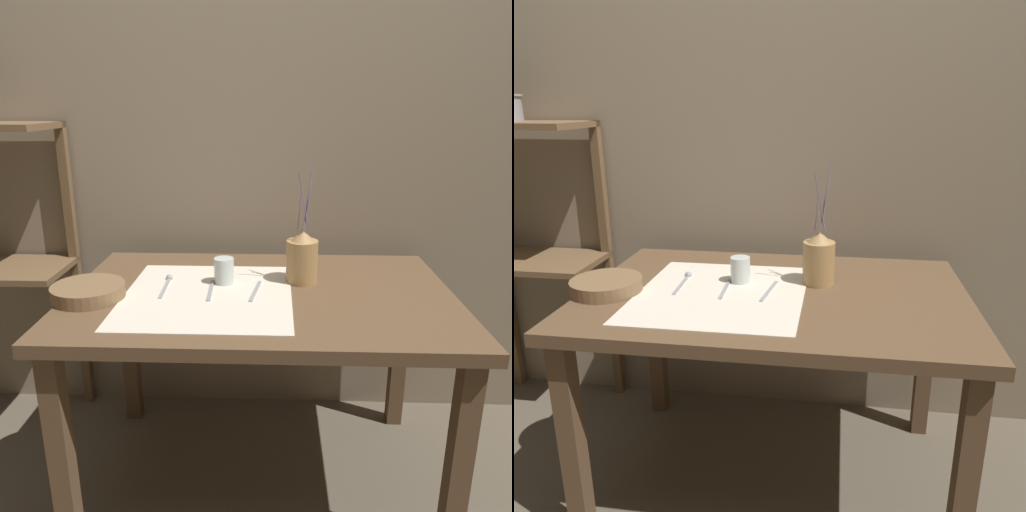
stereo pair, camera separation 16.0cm
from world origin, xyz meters
TOP-DOWN VIEW (x-y plane):
  - ground_plane at (0.00, 0.00)m, footprint 12.00×12.00m
  - stone_wall_back at (0.00, 0.52)m, footprint 7.00×0.06m
  - wooden_table at (0.00, 0.00)m, footprint 1.26×0.83m
  - linen_cloth at (-0.17, -0.05)m, footprint 0.54×0.58m
  - pitcher_with_flowers at (0.14, 0.09)m, footprint 0.11×0.11m
  - wooden_bowl at (-0.55, -0.09)m, footprint 0.23×0.23m
  - glass_tumbler_near at (-0.13, 0.06)m, footprint 0.07×0.07m
  - spoon_inner at (-0.32, 0.06)m, footprint 0.02×0.20m
  - knife_center at (-0.16, -0.01)m, footprint 0.02×0.18m
  - fork_inner at (-0.02, -0.02)m, footprint 0.04×0.18m

SIDE VIEW (x-z plane):
  - ground_plane at x=0.00m, z-range 0.00..0.00m
  - wooden_table at x=0.00m, z-range 0.28..1.01m
  - linen_cloth at x=-0.17m, z-range 0.74..0.74m
  - knife_center at x=-0.16m, z-range 0.74..0.74m
  - fork_inner at x=-0.02m, z-range 0.74..0.74m
  - spoon_inner at x=-0.32m, z-range 0.73..0.76m
  - wooden_bowl at x=-0.55m, z-range 0.74..0.78m
  - glass_tumbler_near at x=-0.13m, z-range 0.74..0.83m
  - pitcher_with_flowers at x=0.14m, z-range 0.62..1.02m
  - stone_wall_back at x=0.00m, z-range 0.00..2.40m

